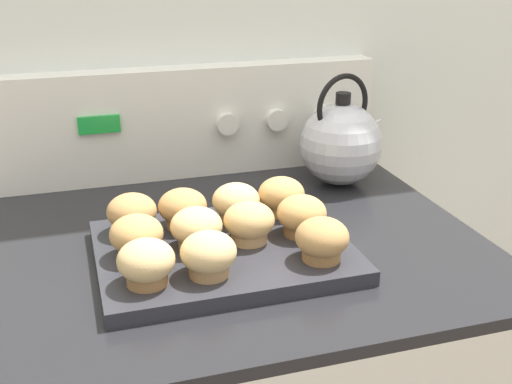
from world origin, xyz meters
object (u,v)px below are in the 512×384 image
(muffin_r1_c2, at_px, (249,223))
(tea_kettle, at_px, (341,142))
(muffin_r0_c0, at_px, (146,263))
(muffin_r0_c1, at_px, (209,255))
(muffin_r1_c0, at_px, (137,237))
(muffin_r2_c1, at_px, (183,209))
(muffin_pan, at_px, (223,251))
(muffin_r1_c3, at_px, (302,216))
(muffin_r2_c2, at_px, (236,203))
(muffin_r1_c1, at_px, (196,229))
(muffin_r2_c3, at_px, (281,196))
(muffin_r2_c0, at_px, (132,214))
(muffin_r0_c3, at_px, (322,240))

(muffin_r1_c2, relative_size, tea_kettle, 0.35)
(muffin_r0_c0, height_order, muffin_r0_c1, same)
(muffin_r1_c0, height_order, muffin_r2_c1, same)
(muffin_pan, distance_m, muffin_r0_c1, 0.10)
(muffin_r1_c3, bearing_deg, tea_kettle, 54.37)
(muffin_r1_c0, height_order, muffin_r2_c2, same)
(muffin_r1_c1, bearing_deg, tea_kettle, 35.52)
(muffin_r2_c1, relative_size, muffin_r2_c2, 1.00)
(muffin_r2_c1, height_order, muffin_r2_c3, same)
(muffin_r1_c0, relative_size, muffin_r2_c1, 1.00)
(muffin_r2_c1, bearing_deg, muffin_r2_c2, -1.19)
(muffin_r2_c0, bearing_deg, muffin_pan, -34.60)
(muffin_r1_c2, height_order, muffin_r2_c1, same)
(muffin_r0_c1, distance_m, tea_kettle, 0.46)
(muffin_r1_c1, bearing_deg, muffin_r0_c0, -135.30)
(tea_kettle, bearing_deg, muffin_pan, -140.82)
(muffin_r0_c1, bearing_deg, muffin_r0_c3, -0.89)
(muffin_pan, bearing_deg, muffin_r2_c2, 62.07)
(muffin_r0_c0, bearing_deg, muffin_r2_c1, 63.90)
(muffin_r2_c2, bearing_deg, muffin_r1_c0, -154.86)
(muffin_pan, distance_m, muffin_r2_c2, 0.10)
(muffin_r2_c1, bearing_deg, muffin_r1_c2, -44.08)
(muffin_r2_c3, bearing_deg, muffin_r2_c1, -178.75)
(muffin_pan, bearing_deg, muffin_r1_c3, 0.64)
(muffin_r1_c2, bearing_deg, muffin_r0_c0, -153.54)
(muffin_r1_c0, relative_size, tea_kettle, 0.35)
(muffin_r1_c0, xyz_separation_m, muffin_r2_c2, (0.16, 0.08, 0.00))
(muffin_pan, distance_m, muffin_r2_c0, 0.15)
(muffin_r0_c0, distance_m, muffin_r1_c1, 0.12)
(muffin_r0_c3, relative_size, muffin_r1_c2, 1.00)
(muffin_r1_c2, height_order, muffin_r2_c0, same)
(muffin_r2_c2, bearing_deg, muffin_r0_c0, -135.79)
(muffin_r0_c3, xyz_separation_m, muffin_r2_c1, (-0.16, 0.16, 0.00))
(muffin_r1_c0, bearing_deg, muffin_r1_c2, -0.33)
(muffin_r2_c2, bearing_deg, muffin_r0_c3, -64.27)
(muffin_r2_c3, bearing_deg, muffin_r2_c0, -179.76)
(muffin_r1_c3, height_order, muffin_r2_c0, same)
(muffin_r1_c1, xyz_separation_m, muffin_r1_c2, (0.08, -0.00, 0.00))
(muffin_r0_c0, xyz_separation_m, muffin_r1_c0, (-0.00, 0.08, 0.00))
(muffin_r2_c2, bearing_deg, muffin_r1_c2, -91.29)
(muffin_r0_c0, distance_m, muffin_r2_c3, 0.29)
(muffin_r2_c0, height_order, muffin_r2_c2, same)
(muffin_r2_c1, bearing_deg, muffin_r2_c0, 178.13)
(muffin_r1_c0, xyz_separation_m, muffin_r2_c0, (0.00, 0.08, 0.00))
(muffin_r0_c3, distance_m, muffin_r2_c3, 0.17)
(muffin_r0_c0, relative_size, muffin_r0_c1, 1.00)
(muffin_r1_c0, bearing_deg, muffin_r2_c3, 18.86)
(muffin_r1_c2, bearing_deg, muffin_r0_c3, -46.37)
(muffin_r1_c0, bearing_deg, muffin_r0_c1, -44.59)
(muffin_r2_c3, bearing_deg, muffin_r1_c3, -87.59)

